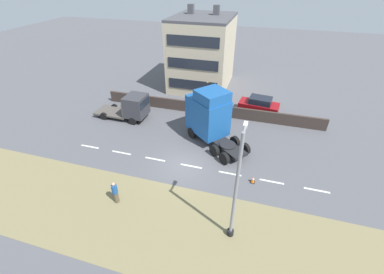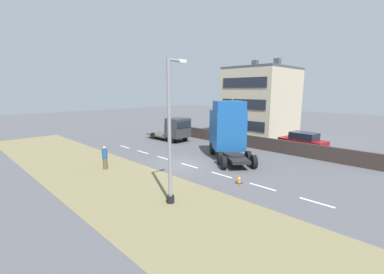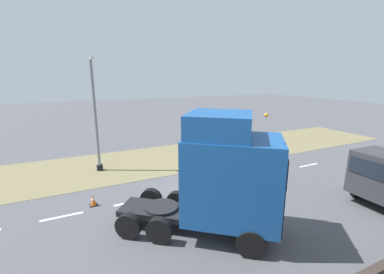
{
  "view_description": "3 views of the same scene",
  "coord_description": "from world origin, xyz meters",
  "px_view_note": "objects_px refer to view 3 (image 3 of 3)",
  "views": [
    {
      "loc": [
        -15.45,
        -5.34,
        13.65
      ],
      "look_at": [
        0.74,
        -0.55,
        2.37
      ],
      "focal_mm": 24.0,
      "sensor_mm": 36.0,
      "label": 1
    },
    {
      "loc": [
        -13.71,
        -14.56,
        5.87
      ],
      "look_at": [
        -1.0,
        -1.97,
        2.59
      ],
      "focal_mm": 24.0,
      "sensor_mm": 36.0,
      "label": 2
    },
    {
      "loc": [
        12.13,
        -6.34,
        6.27
      ],
      "look_at": [
        -0.48,
        -0.24,
        2.94
      ],
      "focal_mm": 24.0,
      "sensor_mm": 36.0,
      "label": 3
    }
  ],
  "objects_px": {
    "lorry_cab": "(226,177)",
    "pedestrian": "(205,146)",
    "lamp_post": "(96,122)",
    "traffic_cone_lead": "(93,200)"
  },
  "relations": [
    {
      "from": "lorry_cab",
      "to": "pedestrian",
      "type": "bearing_deg",
      "value": -165.18
    },
    {
      "from": "lorry_cab",
      "to": "lamp_post",
      "type": "bearing_deg",
      "value": -120.08
    },
    {
      "from": "lorry_cab",
      "to": "pedestrian",
      "type": "height_order",
      "value": "lorry_cab"
    },
    {
      "from": "traffic_cone_lead",
      "to": "pedestrian",
      "type": "bearing_deg",
      "value": 117.59
    },
    {
      "from": "lorry_cab",
      "to": "lamp_post",
      "type": "relative_size",
      "value": 0.87
    },
    {
      "from": "lamp_post",
      "to": "traffic_cone_lead",
      "type": "distance_m",
      "value": 5.88
    },
    {
      "from": "lamp_post",
      "to": "pedestrian",
      "type": "xyz_separation_m",
      "value": [
        0.33,
        7.96,
        -2.47
      ]
    },
    {
      "from": "lamp_post",
      "to": "traffic_cone_lead",
      "type": "xyz_separation_m",
      "value": [
        4.95,
        -0.88,
        -3.05
      ]
    },
    {
      "from": "lamp_post",
      "to": "traffic_cone_lead",
      "type": "relative_size",
      "value": 12.77
    },
    {
      "from": "lorry_cab",
      "to": "lamp_post",
      "type": "height_order",
      "value": "lamp_post"
    }
  ]
}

